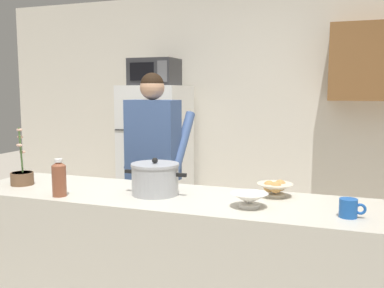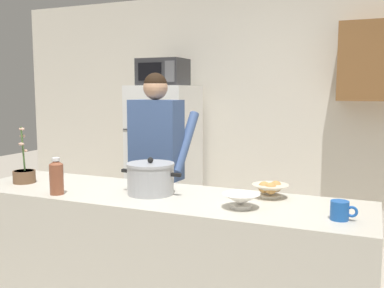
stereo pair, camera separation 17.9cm
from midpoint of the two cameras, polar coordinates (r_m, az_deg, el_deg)
The scene contains 11 objects.
back_wall_unit at distance 4.70m, azimuth 12.30°, elevation 4.78°, with size 6.00×0.48×2.60m.
kitchen_island at distance 2.83m, azimuth -2.64°, elevation -15.74°, with size 2.54×0.68×0.92m, color beige.
refrigerator at distance 4.71m, azimuth -2.54°, elevation -2.15°, with size 0.64×0.68×1.61m.
microwave at distance 4.64m, azimuth -2.72°, elevation 9.39°, with size 0.48×0.37×0.28m.
person_near_pot at distance 3.59m, azimuth -3.24°, elevation -0.79°, with size 0.54×0.44×1.70m.
cooking_pot at distance 2.68m, azimuth -3.57°, elevation -4.54°, with size 0.41×0.29×0.23m.
coffee_mug at distance 2.30m, azimuth 21.02°, elevation -8.16°, with size 0.13×0.09×0.10m.
bread_bowl at distance 2.64m, azimuth 12.16°, elevation -5.86°, with size 0.22×0.22×0.10m.
empty_bowl at distance 2.39m, azimuth 8.60°, elevation -7.27°, with size 0.21×0.21×0.08m.
bottle_near_edge at distance 2.76m, azimuth -15.59°, elevation -4.15°, with size 0.08×0.08×0.23m.
potted_orchid at distance 3.19m, azimuth -19.67°, elevation -3.74°, with size 0.15×0.15×0.39m.
Camera 2 is at (1.22, -2.31, 1.55)m, focal length 40.66 mm.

